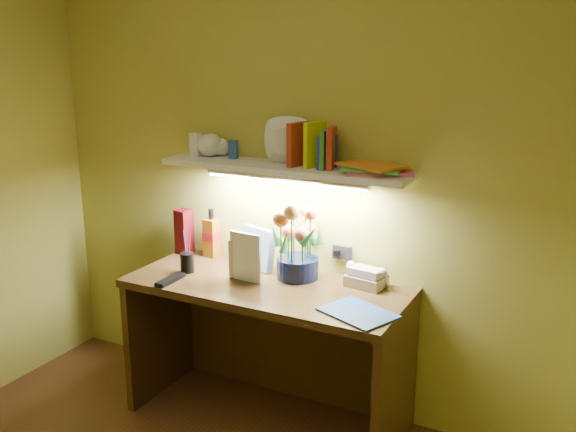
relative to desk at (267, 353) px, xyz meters
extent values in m
cube|color=#331D0D|center=(0.00, 0.00, 0.00)|extent=(1.40, 0.60, 0.75)
cube|color=#B4B3B8|center=(0.51, 0.22, 0.41)|extent=(0.09, 0.06, 0.08)
cube|color=#510810|center=(-0.65, 0.22, 0.50)|extent=(0.09, 0.09, 0.25)
cylinder|color=black|center=(-0.45, -0.04, 0.46)|extent=(0.08, 0.08, 0.17)
cube|color=black|center=(-0.44, -0.20, 0.39)|extent=(0.05, 0.19, 0.02)
cube|color=#2951A8|center=(0.54, -0.14, 0.38)|extent=(0.37, 0.33, 0.01)
imported|color=beige|center=(-0.21, -0.02, 0.48)|extent=(0.15, 0.07, 0.20)
imported|color=white|center=(-0.20, 0.00, 0.50)|extent=(0.18, 0.04, 0.25)
cube|color=white|center=(0.00, 0.18, 0.93)|extent=(1.30, 0.25, 0.03)
imported|color=white|center=(-0.47, 0.16, 0.99)|extent=(0.13, 0.13, 0.10)
imported|color=white|center=(-0.44, 0.19, 0.98)|extent=(0.12, 0.12, 0.09)
imported|color=white|center=(0.02, 0.18, 0.97)|extent=(0.30, 0.30, 0.06)
cube|color=white|center=(-0.54, 0.20, 1.00)|extent=(0.06, 0.05, 0.12)
cube|color=#2951A8|center=(-0.31, 0.22, 0.99)|extent=(0.05, 0.04, 0.10)
cube|color=#B0361E|center=(0.08, 0.19, 1.05)|extent=(0.06, 0.15, 0.21)
cube|color=yellow|center=(0.17, 0.19, 1.05)|extent=(0.07, 0.14, 0.22)
cube|color=#27339D|center=(0.23, 0.18, 1.02)|extent=(0.06, 0.12, 0.16)
cube|color=#398831|center=(0.22, 0.18, 1.03)|extent=(0.04, 0.12, 0.19)
cube|color=#B0361E|center=(0.25, 0.20, 1.04)|extent=(0.06, 0.14, 0.20)
cube|color=#D7557E|center=(0.49, 0.21, 0.95)|extent=(0.37, 0.33, 0.01)
cube|color=#52C05A|center=(0.46, 0.19, 0.96)|extent=(0.29, 0.23, 0.01)
cube|color=orange|center=(0.45, 0.20, 0.97)|extent=(0.35, 0.31, 0.01)
camera|label=1|loc=(1.46, -2.59, 1.51)|focal=40.00mm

